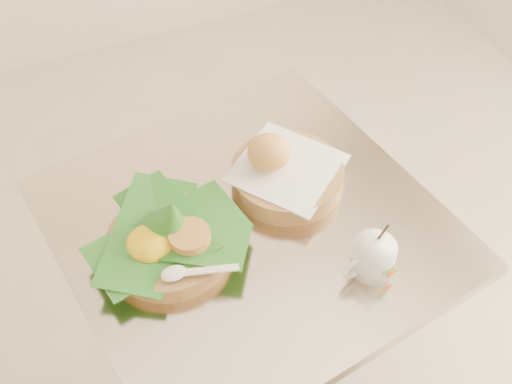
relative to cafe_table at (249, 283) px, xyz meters
name	(u,v)px	position (x,y,z in m)	size (l,w,h in m)	color
cafe_table	(249,283)	(0.00, 0.00, 0.00)	(0.80, 0.80, 0.75)	gray
rice_basket	(168,238)	(-0.16, -0.01, 0.26)	(0.29, 0.29, 0.15)	tan
bread_basket	(284,172)	(0.10, 0.06, 0.26)	(0.27, 0.27, 0.12)	tan
coffee_mug	(372,257)	(0.16, -0.19, 0.26)	(0.11, 0.08, 0.14)	white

